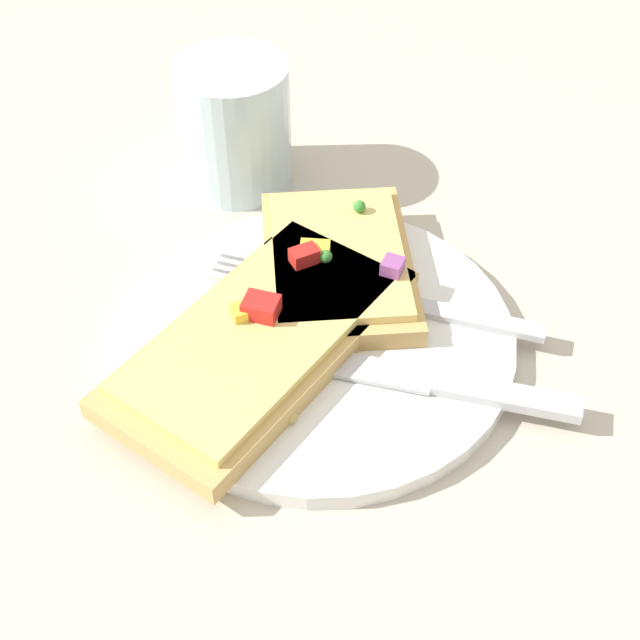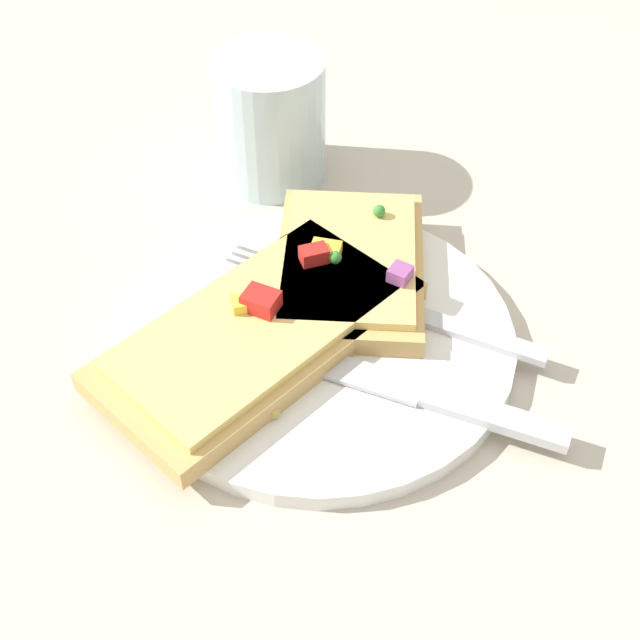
# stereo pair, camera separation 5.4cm
# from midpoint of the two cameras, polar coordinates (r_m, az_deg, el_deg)

# --- Properties ---
(ground_plane) EXTENTS (4.00, 4.00, 0.00)m
(ground_plane) POSITION_cam_midpoint_polar(r_m,az_deg,el_deg) (0.56, -2.78, -1.71)
(ground_plane) COLOR #BCB29E
(plate) EXTENTS (0.24, 0.24, 0.01)m
(plate) POSITION_cam_midpoint_polar(r_m,az_deg,el_deg) (0.55, -2.80, -1.29)
(plate) COLOR white
(plate) RESTS_ON ground
(fork) EXTENTS (0.21, 0.09, 0.01)m
(fork) POSITION_cam_midpoint_polar(r_m,az_deg,el_deg) (0.57, -0.47, 1.55)
(fork) COLOR #B7B7BC
(fork) RESTS_ON plate
(knife) EXTENTS (0.21, 0.10, 0.01)m
(knife) POSITION_cam_midpoint_polar(r_m,az_deg,el_deg) (0.52, 3.26, -3.96)
(knife) COLOR #B7B7BC
(knife) RESTS_ON plate
(pizza_slice_main) EXTENTS (0.10, 0.20, 0.03)m
(pizza_slice_main) POSITION_cam_midpoint_polar(r_m,az_deg,el_deg) (0.53, -6.70, -1.27)
(pizza_slice_main) COLOR tan
(pizza_slice_main) RESTS_ON plate
(pizza_slice_corner) EXTENTS (0.16, 0.17, 0.03)m
(pizza_slice_corner) POSITION_cam_midpoint_polar(r_m,az_deg,el_deg) (0.58, -1.51, 3.60)
(pizza_slice_corner) COLOR tan
(pizza_slice_corner) RESTS_ON plate
(crumb_scatter) EXTENTS (0.10, 0.08, 0.01)m
(crumb_scatter) POSITION_cam_midpoint_polar(r_m,az_deg,el_deg) (0.54, -7.39, -2.05)
(crumb_scatter) COLOR tan
(crumb_scatter) RESTS_ON plate
(drinking_glass) EXTENTS (0.08, 0.08, 0.09)m
(drinking_glass) POSITION_cam_midpoint_polar(r_m,az_deg,el_deg) (0.66, -7.87, 12.17)
(drinking_glass) COLOR silver
(drinking_glass) RESTS_ON ground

